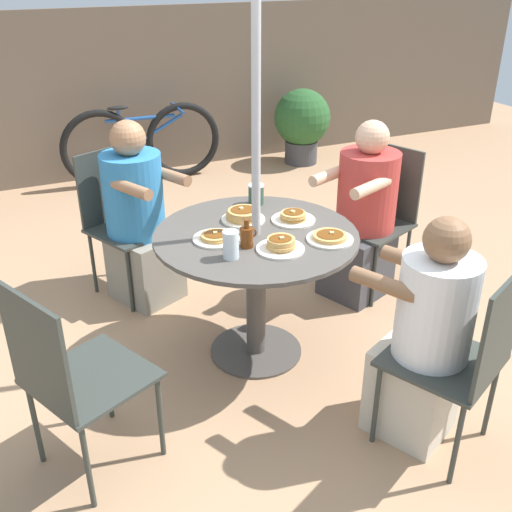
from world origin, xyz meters
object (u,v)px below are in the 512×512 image
object	(u,v)px
patio_chair_south	(69,373)
pancake_plate_d	(330,237)
potted_shrub	(302,122)
diner_west	(425,342)
patio_chair_east	(121,214)
pancake_plate_a	(281,245)
coffee_cup	(256,194)
bicycle	(143,143)
patio_table	(256,262)
patio_chair_west	(465,353)
drinking_glass_a	(231,245)
pancake_plate_c	(216,237)
pancake_plate_b	(293,217)
diner_east	(139,222)
pancake_plate_e	(243,215)
patio_chair_north	(379,210)
diner_north	(363,219)
syrup_bottle	(247,236)

from	to	relation	value
patio_chair_south	pancake_plate_d	xyz separation A→B (m)	(1.36, 0.26, 0.23)
potted_shrub	diner_west	bearing A→B (deg)	-110.92
potted_shrub	patio_chair_east	bearing A→B (deg)	-141.34
pancake_plate_a	coffee_cup	world-z (taller)	coffee_cup
patio_chair_south	coffee_cup	bearing A→B (deg)	100.24
patio_chair_south	bicycle	bearing A→B (deg)	135.89
potted_shrub	patio_table	bearing A→B (deg)	-122.57
patio_chair_west	drinking_glass_a	distance (m)	1.15
pancake_plate_a	pancake_plate_c	world-z (taller)	pancake_plate_a
pancake_plate_b	coffee_cup	xyz separation A→B (m)	(-0.08, 0.31, 0.04)
diner_east	pancake_plate_e	size ratio (longest dim) A/B	4.90
patio_chair_east	pancake_plate_b	distance (m)	1.26
patio_chair_east	pancake_plate_c	world-z (taller)	patio_chair_east
patio_table	coffee_cup	distance (m)	0.47
diner_west	pancake_plate_c	world-z (taller)	diner_west
diner_east	pancake_plate_d	distance (m)	1.35
patio_chair_north	bicycle	size ratio (longest dim) A/B	0.60
patio_chair_east	coffee_cup	size ratio (longest dim) A/B	8.03
patio_table	diner_west	size ratio (longest dim) A/B	0.96
patio_chair_north	pancake_plate_d	bearing A→B (deg)	108.69
patio_chair_west	bicycle	world-z (taller)	patio_chair_west
coffee_cup	potted_shrub	distance (m)	3.12
patio_chair_east	diner_west	distance (m)	2.14
pancake_plate_a	drinking_glass_a	distance (m)	0.26
diner_north	drinking_glass_a	bearing A→B (deg)	94.89
diner_east	pancake_plate_e	world-z (taller)	diner_east
diner_west	diner_east	bearing A→B (deg)	89.69
patio_table	diner_north	bearing A→B (deg)	21.06
bicycle	coffee_cup	bearing A→B (deg)	-87.27
patio_chair_north	diner_east	distance (m)	1.57
patio_chair_west	patio_chair_east	bearing A→B (deg)	89.69
patio_chair_north	pancake_plate_e	distance (m)	1.13
diner_west	pancake_plate_a	bearing A→B (deg)	95.11
pancake_plate_e	patio_chair_south	bearing A→B (deg)	-147.66
diner_west	pancake_plate_b	size ratio (longest dim) A/B	4.66
patio_table	diner_north	size ratio (longest dim) A/B	0.93
patio_chair_north	pancake_plate_b	world-z (taller)	patio_chair_north
syrup_bottle	potted_shrub	size ratio (longest dim) A/B	0.19
patio_chair_east	diner_west	size ratio (longest dim) A/B	0.85
pancake_plate_d	syrup_bottle	distance (m)	0.43
patio_chair_east	syrup_bottle	world-z (taller)	patio_chair_east
diner_east	potted_shrub	distance (m)	3.09
patio_chair_east	pancake_plate_c	xyz separation A→B (m)	(0.27, -1.04, 0.23)
patio_table	drinking_glass_a	world-z (taller)	drinking_glass_a
pancake_plate_a	pancake_plate_e	bearing A→B (deg)	93.22
pancake_plate_d	syrup_bottle	world-z (taller)	syrup_bottle
patio_table	patio_chair_east	world-z (taller)	patio_chair_east
patio_table	patio_chair_north	xyz separation A→B (m)	(1.08, 0.42, -0.04)
pancake_plate_b	pancake_plate_e	distance (m)	0.27
diner_north	diner_west	bearing A→B (deg)	137.17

